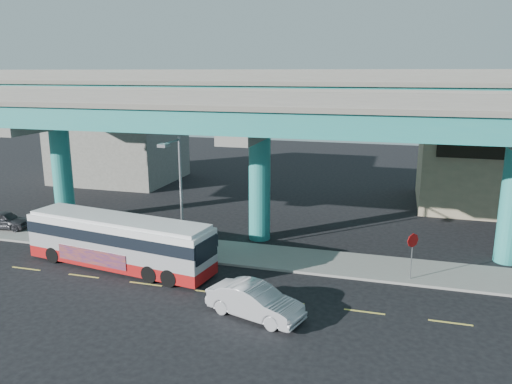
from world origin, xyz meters
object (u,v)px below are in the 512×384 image
(sedan, at_px, (255,301))
(street_lamp, at_px, (177,181))
(transit_bus, at_px, (119,240))
(parked_car, at_px, (5,220))
(stop_sign, at_px, (412,246))

(sedan, relative_size, street_lamp, 0.67)
(transit_bus, bearing_deg, parked_car, 170.29)
(parked_car, distance_m, street_lamp, 15.83)
(sedan, bearing_deg, transit_bus, 85.80)
(street_lamp, bearing_deg, stop_sign, 3.04)
(transit_bus, height_order, street_lamp, street_lamp)
(transit_bus, bearing_deg, stop_sign, 17.36)
(parked_car, relative_size, street_lamp, 0.53)
(parked_car, bearing_deg, stop_sign, -99.82)
(sedan, bearing_deg, parked_car, 87.67)
(transit_bus, distance_m, sedan, 10.37)
(sedan, bearing_deg, stop_sign, -31.06)
(parked_car, height_order, street_lamp, street_lamp)
(transit_bus, xyz_separation_m, street_lamp, (3.03, 1.89, 3.40))
(parked_car, relative_size, stop_sign, 1.49)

